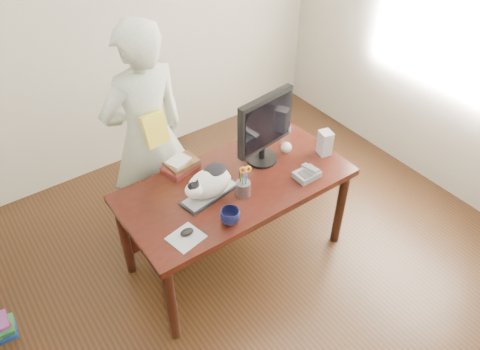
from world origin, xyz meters
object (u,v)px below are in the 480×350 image
object	(u,v)px
keyboard	(210,194)
calculator	(276,129)
monitor	(265,126)
coffee_mug	(230,216)
desk	(230,192)
speaker	(325,143)
cat	(208,183)
book_stack	(181,165)
person	(147,137)
baseball	(286,147)
phone	(307,174)
pen_cup	(243,187)
mouse	(187,232)

from	to	relation	value
keyboard	calculator	world-z (taller)	calculator
monitor	coffee_mug	size ratio (longest dim) A/B	4.23
desk	keyboard	xyz separation A→B (m)	(-0.22, -0.09, 0.16)
speaker	cat	bearing A→B (deg)	-172.30
desk	coffee_mug	size ratio (longest dim) A/B	12.62
book_stack	monitor	bearing A→B (deg)	-37.46
monitor	coffee_mug	bearing A→B (deg)	-154.13
coffee_mug	keyboard	bearing A→B (deg)	83.84
speaker	person	bearing A→B (deg)	157.34
monitor	baseball	xyz separation A→B (m)	(0.20, -0.01, -0.26)
phone	speaker	world-z (taller)	speaker
cat	coffee_mug	size ratio (longest dim) A/B	3.16
cat	book_stack	size ratio (longest dim) A/B	1.46
coffee_mug	baseball	world-z (taller)	coffee_mug
book_stack	person	size ratio (longest dim) A/B	0.15
pen_cup	coffee_mug	distance (m)	0.27
mouse	cat	bearing A→B (deg)	24.38
coffee_mug	speaker	bearing A→B (deg)	10.61
pen_cup	mouse	world-z (taller)	pen_cup
phone	speaker	bearing A→B (deg)	24.39
keyboard	coffee_mug	xyz separation A→B (m)	(-0.03, -0.28, 0.04)
keyboard	mouse	xyz separation A→B (m)	(-0.30, -0.22, 0.01)
phone	calculator	size ratio (longest dim) A/B	0.80
phone	speaker	size ratio (longest dim) A/B	0.91
cat	phone	bearing A→B (deg)	-28.61
cat	speaker	bearing A→B (deg)	-15.63
monitor	person	size ratio (longest dim) A/B	0.30
coffee_mug	book_stack	distance (m)	0.64
book_stack	person	distance (m)	0.34
monitor	speaker	xyz separation A→B (m)	(0.42, -0.19, -0.21)
monitor	pen_cup	xyz separation A→B (m)	(-0.33, -0.21, -0.24)
phone	coffee_mug	bearing A→B (deg)	-176.30
speaker	person	xyz separation A→B (m)	(-1.05, 0.77, 0.05)
desk	cat	bearing A→B (deg)	-158.52
baseball	mouse	bearing A→B (deg)	-164.24
coffee_mug	baseball	bearing A→B (deg)	25.34
phone	calculator	xyz separation A→B (m)	(0.17, 0.55, 0.00)
pen_cup	book_stack	distance (m)	0.52
monitor	baseball	world-z (taller)	monitor
keyboard	speaker	bearing A→B (deg)	-15.95
coffee_mug	speaker	distance (m)	0.99
monitor	pen_cup	world-z (taller)	monitor
monitor	calculator	xyz separation A→B (m)	(0.31, 0.23, -0.28)
pen_cup	book_stack	size ratio (longest dim) A/B	0.88
book_stack	calculator	xyz separation A→B (m)	(0.85, -0.03, -0.01)
monitor	coffee_mug	world-z (taller)	monitor
keyboard	coffee_mug	size ratio (longest dim) A/B	3.40
book_stack	desk	bearing A→B (deg)	-59.96
mouse	baseball	bearing A→B (deg)	4.14
pen_cup	mouse	bearing A→B (deg)	-169.37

